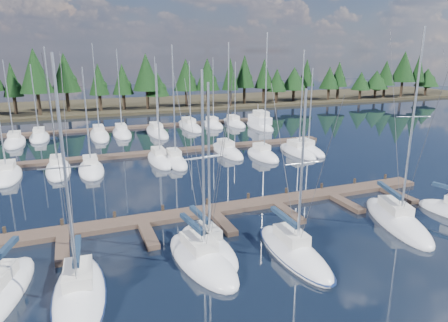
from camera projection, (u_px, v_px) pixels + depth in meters
name	position (u px, v px, depth m)	size (l,w,h in m)	color
ground	(176.00, 174.00, 45.37)	(260.00, 260.00, 0.00)	black
far_shore	(114.00, 106.00, 99.17)	(220.00, 30.00, 0.60)	#322B1C
main_dock	(214.00, 213.00, 33.96)	(44.00, 6.13, 0.90)	#4E3D31
back_docks	(144.00, 138.00, 62.90)	(50.00, 21.80, 0.40)	#4E3D31
front_sailboat_1	(79.00, 294.00, 22.53)	(3.58, 9.36, 14.29)	white
front_sailboat_2	(207.00, 247.00, 27.93)	(3.57, 7.70, 12.48)	white
front_sailboat_3	(202.00, 259.00, 26.34)	(4.07, 8.66, 13.32)	white
front_sailboat_4	(294.00, 252.00, 27.28)	(2.85, 8.99, 12.16)	white
front_sailboat_5	(397.00, 220.00, 32.37)	(5.73, 10.29, 16.03)	white
back_sailboat_rows	(148.00, 144.00, 59.11)	(43.86, 33.79, 16.69)	white
motor_yacht_right	(260.00, 124.00, 73.07)	(4.05, 10.27, 5.04)	white
tree_line	(109.00, 79.00, 87.84)	(186.13, 12.26, 14.52)	black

